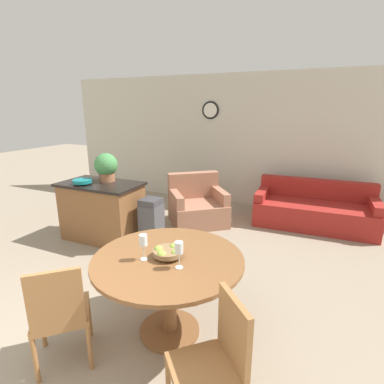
# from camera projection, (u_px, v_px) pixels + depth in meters

# --- Properties ---
(wall_back) EXTENTS (8.00, 0.09, 2.70)m
(wall_back) POSITION_uv_depth(u_px,v_px,m) (232.00, 140.00, 6.33)
(wall_back) COLOR beige
(wall_back) RESTS_ON ground_plane
(dining_table) EXTENTS (1.32, 1.32, 0.77)m
(dining_table) POSITION_uv_depth(u_px,v_px,m) (168.00, 275.00, 2.64)
(dining_table) COLOR brown
(dining_table) RESTS_ON ground_plane
(dining_chair_near_left) EXTENTS (0.59, 0.59, 0.91)m
(dining_chair_near_left) POSITION_uv_depth(u_px,v_px,m) (60.00, 311.00, 2.32)
(dining_chair_near_left) COLOR #9E6B3D
(dining_chair_near_left) RESTS_ON ground_plane
(dining_chair_near_right) EXTENTS (0.59, 0.59, 0.91)m
(dining_chair_near_right) POSITION_uv_depth(u_px,v_px,m) (216.00, 359.00, 1.88)
(dining_chair_near_right) COLOR #9E6B3D
(dining_chair_near_right) RESTS_ON ground_plane
(fruit_bowl) EXTENTS (0.26, 0.26, 0.10)m
(fruit_bowl) POSITION_uv_depth(u_px,v_px,m) (168.00, 252.00, 2.57)
(fruit_bowl) COLOR olive
(fruit_bowl) RESTS_ON dining_table
(wine_glass_left) EXTENTS (0.07, 0.07, 0.23)m
(wine_glass_left) POSITION_uv_depth(u_px,v_px,m) (143.00, 241.00, 2.51)
(wine_glass_left) COLOR silver
(wine_glass_left) RESTS_ON dining_table
(wine_glass_right) EXTENTS (0.07, 0.07, 0.23)m
(wine_glass_right) POSITION_uv_depth(u_px,v_px,m) (179.00, 249.00, 2.37)
(wine_glass_right) COLOR silver
(wine_glass_right) RESTS_ON dining_table
(kitchen_island) EXTENTS (1.25, 0.72, 0.91)m
(kitchen_island) POSITION_uv_depth(u_px,v_px,m) (102.00, 211.00, 4.70)
(kitchen_island) COLOR brown
(kitchen_island) RESTS_ON ground_plane
(teal_bowl) EXTENTS (0.28, 0.28, 0.08)m
(teal_bowl) POSITION_uv_depth(u_px,v_px,m) (82.00, 181.00, 4.48)
(teal_bowl) COLOR #147A7F
(teal_bowl) RESTS_ON kitchen_island
(potted_plant) EXTENTS (0.36, 0.36, 0.44)m
(potted_plant) POSITION_uv_depth(u_px,v_px,m) (106.00, 166.00, 4.62)
(potted_plant) COLOR #A36642
(potted_plant) RESTS_ON kitchen_island
(trash_bin) EXTENTS (0.29, 0.29, 0.74)m
(trash_bin) POSITION_uv_depth(u_px,v_px,m) (152.00, 223.00, 4.45)
(trash_bin) COLOR #47474C
(trash_bin) RESTS_ON ground_plane
(couch) EXTENTS (2.00, 0.98, 0.76)m
(couch) POSITION_uv_depth(u_px,v_px,m) (314.00, 210.00, 5.29)
(couch) COLOR maroon
(couch) RESTS_ON ground_plane
(armchair) EXTENTS (1.27, 1.26, 0.87)m
(armchair) POSITION_uv_depth(u_px,v_px,m) (197.00, 207.00, 5.40)
(armchair) COLOR #A87056
(armchair) RESTS_ON ground_plane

